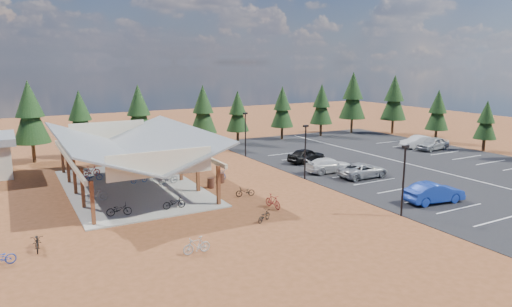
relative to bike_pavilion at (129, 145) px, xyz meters
The scene contains 40 objects.
ground 12.79m from the bike_pavilion, 34.99° to the right, with size 140.00×140.00×0.00m, color brown.
asphalt_lot 29.03m from the bike_pavilion, ahead, with size 27.00×44.00×0.04m, color black.
concrete_pad 3.77m from the bike_pavilion, 90.00° to the left, with size 10.60×18.60×0.10m, color gray.
bike_pavilion is the anchor object (origin of this frame).
lamp_post_0 22.69m from the bike_pavilion, 48.58° to the right, with size 0.50×0.25×5.14m.
lamp_post_1 15.83m from the bike_pavilion, 18.43° to the right, with size 0.50×0.25×5.14m.
lamp_post_2 16.57m from the bike_pavilion, 25.02° to the left, with size 0.50×0.25×5.14m.
trash_bin_0 7.77m from the bike_pavilion, 30.47° to the right, with size 0.60×0.60×0.90m, color #412217.
trash_bin_1 8.61m from the bike_pavilion, 17.72° to the right, with size 0.60×0.60×0.90m, color #412217.
pine_1 16.95m from the bike_pavilion, 113.67° to the left, with size 3.85×3.85×8.98m.
pine_2 15.61m from the bike_pavilion, 96.31° to the left, with size 3.34×3.34×7.78m.
pine_3 15.43m from the bike_pavilion, 72.04° to the left, with size 3.56×3.56×8.29m.
pine_4 19.59m from the bike_pavilion, 48.54° to the left, with size 3.45×3.45×8.03m.
pine_5 23.65m from the bike_pavilion, 39.97° to the left, with size 3.06×3.06×7.13m.
pine_6 29.38m from the bike_pavilion, 31.09° to the left, with size 3.24×3.24×7.55m.
pine_7 35.24m from the bike_pavilion, 25.20° to the left, with size 3.32×3.32×7.74m.
pine_8 40.92m from the bike_pavilion, 21.80° to the left, with size 4.04×4.04×9.41m.
pine_11 42.69m from the bike_pavilion, ahead, with size 2.69×2.69×6.28m.
pine_12 42.60m from the bike_pavilion, ahead, with size 3.10×3.10×7.22m.
pine_13 44.61m from the bike_pavilion, 15.11° to the left, with size 3.85×3.85×8.97m.
bike_0 8.59m from the bike_pavilion, 109.97° to the right, with size 0.61×1.76×0.92m, color black.
bike_1 5.69m from the bike_pavilion, 138.59° to the right, with size 0.50×1.77×1.06m, color gray.
bike_2 5.53m from the bike_pavilion, 125.86° to the left, with size 0.60×1.72×0.90m, color navy.
bike_3 6.74m from the bike_pavilion, 114.64° to the left, with size 0.49×1.72×1.03m, color maroon.
bike_4 8.55m from the bike_pavilion, 81.02° to the right, with size 0.59×1.68×0.89m, color black.
bike_5 4.52m from the bike_pavilion, 14.79° to the right, with size 0.49×1.75×1.05m, color gray.
bike_6 3.53m from the bike_pavilion, 41.81° to the left, with size 0.54×1.55×0.81m, color navy.
bike_7 7.68m from the bike_pavilion, 64.05° to the left, with size 0.51×1.81×1.09m, color maroon.
bike_8 14.16m from the bike_pavilion, 126.62° to the right, with size 0.66×1.90×1.00m, color black.
bike_11 13.93m from the bike_pavilion, 54.36° to the right, with size 0.50×1.78×1.07m, color maroon.
bike_12 14.87m from the bike_pavilion, 66.32° to the right, with size 0.53×1.53×0.80m, color black.
bike_13 16.37m from the bike_pavilion, 90.90° to the right, with size 0.47×1.65×0.99m, color #9B9FA3.
bike_14 8.98m from the bike_pavilion, ahead, with size 0.59×1.70×0.89m, color navy.
bike_16 10.99m from the bike_pavilion, 44.29° to the right, with size 0.55×1.58×0.83m, color black.
car_1 25.41m from the bike_pavilion, 39.36° to the right, with size 1.69×4.84×1.60m, color #16349D.
car_2 21.64m from the bike_pavilion, 19.79° to the right, with size 2.32×5.03×1.40m, color gray.
car_3 19.30m from the bike_pavilion, 12.18° to the right, with size 2.00×4.93×1.43m, color silver.
car_4 19.55m from the bike_pavilion, ahead, with size 1.82×4.53×1.54m, color black.
car_8 37.40m from the bike_pavilion, ahead, with size 1.90×4.72×1.61m, color #989C9F.
car_9 36.98m from the bike_pavilion, ahead, with size 1.63×4.67×1.54m, color silver.
Camera 1 is at (-19.17, -32.18, 10.79)m, focal length 32.00 mm.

